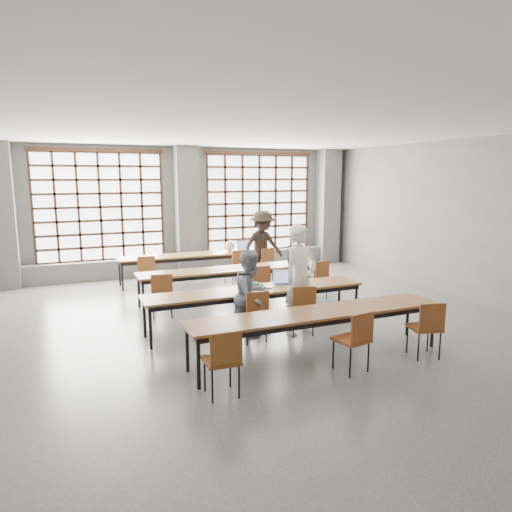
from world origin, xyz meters
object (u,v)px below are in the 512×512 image
at_px(chair_front_left, 254,311).
at_px(chair_back_mid, 236,263).
at_px(desk_row_c, 256,292).
at_px(student_back, 262,246).
at_px(student_female, 251,295).
at_px(backpack, 295,254).
at_px(desk_row_a, 198,256).
at_px(chair_front_right, 302,305).
at_px(green_box, 252,285).
at_px(student_male, 300,280).
at_px(chair_back_right, 265,261).
at_px(chair_near_left, 223,356).
at_px(laptop_front, 283,281).
at_px(chair_mid_left, 162,291).
at_px(phone, 268,288).
at_px(chair_mid_right, 318,276).
at_px(laptop_back, 244,248).
at_px(mouse, 304,283).
at_px(chair_near_right, 427,324).
at_px(chair_mid_centre, 259,281).
at_px(desk_row_d, 319,315).
at_px(red_pouch, 221,357).
at_px(plastic_bag, 230,246).
at_px(chair_back_left, 146,270).
at_px(chair_near_mid, 356,335).
at_px(desk_row_b, 231,271).

bearing_deg(chair_front_left, chair_back_mid, 73.91).
bearing_deg(desk_row_c, student_back, 64.92).
relative_size(student_female, backpack, 3.79).
bearing_deg(desk_row_a, chair_front_right, -83.21).
bearing_deg(green_box, student_male, -41.74).
height_order(chair_back_right, chair_near_left, same).
bearing_deg(laptop_front, chair_back_mid, 85.00).
bearing_deg(chair_mid_left, phone, -40.29).
relative_size(chair_mid_right, laptop_back, 2.03).
height_order(chair_front_left, phone, chair_front_left).
xyz_separation_m(student_male, mouse, (0.35, 0.48, -0.20)).
bearing_deg(chair_mid_right, chair_near_right, -93.25).
distance_m(chair_mid_left, student_male, 2.72).
xyz_separation_m(laptop_back, phone, (-1.19, -4.20, -0.05)).
distance_m(student_back, phone, 3.88).
xyz_separation_m(chair_mid_left, student_back, (3.06, 2.23, 0.38)).
height_order(chair_mid_centre, chair_near_right, same).
height_order(chair_near_right, backpack, backpack).
height_order(chair_front_left, chair_front_right, same).
height_order(desk_row_a, desk_row_d, same).
relative_size(chair_back_right, chair_mid_right, 1.00).
distance_m(chair_near_left, red_pouch, 0.09).
bearing_deg(plastic_bag, red_pouch, -110.41).
xyz_separation_m(desk_row_a, student_back, (1.60, -0.50, 0.25)).
xyz_separation_m(chair_back_mid, student_male, (-0.26, -3.86, 0.41)).
distance_m(chair_mid_centre, chair_near_right, 3.71).
height_order(chair_near_left, backpack, backpack).
distance_m(chair_mid_right, student_male, 2.29).
distance_m(chair_front_right, laptop_back, 4.80).
height_order(chair_mid_right, plastic_bag, plastic_bag).
height_order(chair_near_right, student_male, student_male).
relative_size(chair_back_left, laptop_front, 1.99).
xyz_separation_m(chair_mid_left, chair_near_left, (0.05, -3.51, 0.00)).
bearing_deg(laptop_front, chair_near_mid, -90.84).
bearing_deg(backpack, desk_row_d, -134.53).
xyz_separation_m(student_back, phone, (-1.45, -3.59, -0.17)).
bearing_deg(desk_row_a, chair_near_left, -102.75).
relative_size(chair_mid_centre, chair_mid_right, 1.00).
bearing_deg(mouse, chair_back_right, 78.26).
distance_m(desk_row_a, desk_row_c, 3.99).
distance_m(chair_mid_centre, red_pouch, 3.95).
xyz_separation_m(chair_near_right, mouse, (-0.85, 2.23, 0.21)).
relative_size(chair_mid_centre, student_female, 0.58).
distance_m(desk_row_b, mouse, 2.06).
xyz_separation_m(chair_back_left, phone, (1.56, -3.46, 0.20)).
bearing_deg(chair_back_mid, red_pouch, -111.97).
xyz_separation_m(chair_back_mid, plastic_bag, (0.08, 0.68, 0.34)).
bearing_deg(chair_near_right, chair_front_left, 142.41).
bearing_deg(chair_mid_left, plastic_bag, 49.65).
height_order(student_male, laptop_back, student_male).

